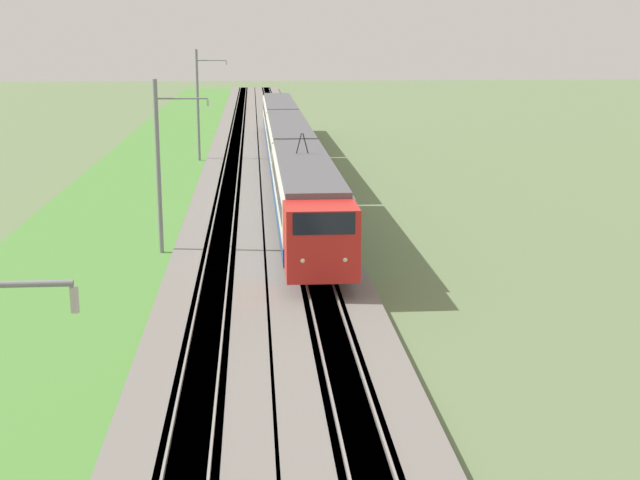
{
  "coord_description": "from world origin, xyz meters",
  "views": [
    {
      "loc": [
        -3.78,
        -1.7,
        10.33
      ],
      "look_at": [
        30.86,
        -4.3,
        2.28
      ],
      "focal_mm": 50.0,
      "sensor_mm": 36.0,
      "label": 1
    }
  ],
  "objects": [
    {
      "name": "track_main",
      "position": [
        50.0,
        0.0,
        0.16
      ],
      "size": [
        240.0,
        1.57,
        0.45
      ],
      "color": "#4C4238",
      "rests_on": "ground"
    },
    {
      "name": "ballast_main",
      "position": [
        50.0,
        0.0,
        0.15
      ],
      "size": [
        240.0,
        4.4,
        0.3
      ],
      "color": "slate",
      "rests_on": "ground"
    },
    {
      "name": "passenger_train",
      "position": [
        61.65,
        -4.3,
        2.44
      ],
      "size": [
        65.03,
        2.98,
        5.18
      ],
      "rotation": [
        0.0,
        0.0,
        3.14
      ],
      "color": "red",
      "rests_on": "ground"
    },
    {
      "name": "ballast_adjacent",
      "position": [
        50.0,
        -4.3,
        0.15
      ],
      "size": [
        240.0,
        4.4,
        0.3
      ],
      "color": "slate",
      "rests_on": "ground"
    },
    {
      "name": "grass_verge",
      "position": [
        50.0,
        5.44,
        0.06
      ],
      "size": [
        240.0,
        11.27,
        0.12
      ],
      "color": "#4C8438",
      "rests_on": "ground"
    },
    {
      "name": "catenary_mast_far",
      "position": [
        70.02,
        2.72,
        4.72
      ],
      "size": [
        0.22,
        2.56,
        9.14
      ],
      "color": "slate",
      "rests_on": "ground"
    },
    {
      "name": "track_adjacent",
      "position": [
        50.0,
        -4.3,
        0.16
      ],
      "size": [
        240.0,
        1.57,
        0.45
      ],
      "color": "#4C4238",
      "rests_on": "ground"
    },
    {
      "name": "catenary_mast_mid",
      "position": [
        38.09,
        2.72,
        4.3
      ],
      "size": [
        0.22,
        2.56,
        8.32
      ],
      "color": "slate",
      "rests_on": "ground"
    }
  ]
}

